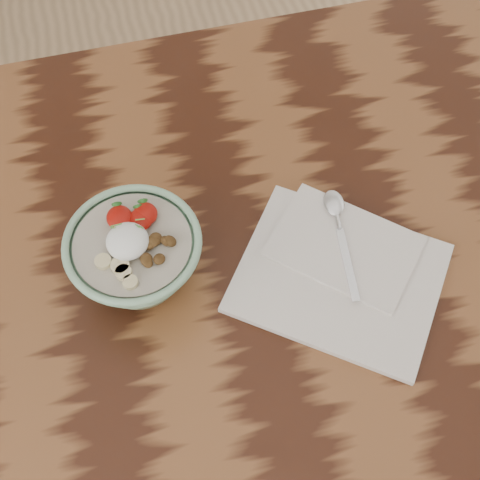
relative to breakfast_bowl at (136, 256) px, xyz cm
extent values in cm
cube|color=#34180D|center=(13.71, 0.67, -8.08)|extent=(160.00, 90.00, 4.00)
cylinder|color=#87B693|center=(-0.02, -0.03, -5.52)|extent=(7.81, 7.81, 1.12)
torus|color=#87B693|center=(-0.02, -0.03, 3.59)|extent=(17.76, 17.76, 1.02)
cylinder|color=#BCB19C|center=(-0.02, -0.03, 3.03)|extent=(15.06, 15.06, 0.93)
ellipsoid|color=white|center=(-0.49, -0.27, 4.53)|extent=(5.39, 5.39, 2.97)
ellipsoid|color=#940D06|center=(1.69, 2.66, 4.33)|extent=(3.03, 3.34, 1.67)
cone|color=#286623|center=(1.69, 4.02, 4.63)|extent=(1.40, 1.03, 1.52)
ellipsoid|color=#940D06|center=(-0.92, 3.51, 4.41)|extent=(3.33, 3.66, 1.83)
cone|color=#286623|center=(-0.92, 5.01, 4.71)|extent=(1.40, 1.03, 1.52)
ellipsoid|color=#940D06|center=(2.38, 3.31, 4.36)|extent=(3.13, 3.44, 1.72)
cone|color=#286623|center=(2.38, 4.72, 4.66)|extent=(1.40, 1.03, 1.52)
cylinder|color=#D3C18B|center=(-3.90, -2.02, 3.90)|extent=(2.11, 2.11, 0.70)
cylinder|color=#D3C18B|center=(-1.96, -3.10, 3.90)|extent=(2.35, 2.35, 0.70)
cylinder|color=#D3C18B|center=(-1.69, -4.14, 3.90)|extent=(2.05, 2.05, 0.70)
cylinder|color=#D3C18B|center=(-1.11, -5.66, 3.90)|extent=(1.90, 1.90, 0.70)
ellipsoid|color=#533718|center=(3.01, -0.33, 4.05)|extent=(1.99, 1.95, 0.88)
ellipsoid|color=#533718|center=(1.34, -3.15, 4.11)|extent=(1.82, 1.99, 0.96)
ellipsoid|color=#533718|center=(2.58, -0.77, 4.09)|extent=(2.42, 2.42, 0.89)
ellipsoid|color=#533718|center=(4.13, -1.07, 4.03)|extent=(1.59, 1.81, 0.89)
ellipsoid|color=#533718|center=(2.88, -3.44, 4.05)|extent=(2.16, 2.16, 0.95)
ellipsoid|color=#533718|center=(2.95, -0.75, 3.97)|extent=(1.80, 1.76, 1.05)
ellipsoid|color=#533718|center=(4.69, -1.30, 4.11)|extent=(2.14, 2.24, 1.13)
ellipsoid|color=#533718|center=(1.84, -1.13, 3.90)|extent=(1.56, 1.61, 0.93)
ellipsoid|color=#533718|center=(1.27, -2.86, 4.01)|extent=(2.09, 2.09, 1.00)
ellipsoid|color=#533718|center=(1.40, -3.59, 4.01)|extent=(1.68, 1.80, 1.00)
ellipsoid|color=#533718|center=(1.95, -1.11, 4.04)|extent=(1.83, 1.80, 0.93)
cylinder|color=#518F3C|center=(-1.56, 1.38, 5.50)|extent=(1.25, 0.70, 0.22)
cylinder|color=#518F3C|center=(0.73, 0.16, 5.50)|extent=(0.96, 0.51, 0.21)
cylinder|color=#518F3C|center=(-1.25, 0.39, 5.50)|extent=(0.90, 0.86, 0.22)
cylinder|color=#518F3C|center=(-1.44, 1.80, 5.50)|extent=(1.46, 0.23, 0.23)
cylinder|color=#518F3C|center=(-1.45, 0.39, 5.50)|extent=(0.25, 0.95, 0.21)
cylinder|color=#518F3C|center=(1.31, 0.91, 5.50)|extent=(1.01, 0.90, 0.22)
cylinder|color=#518F3C|center=(-0.80, -1.62, 5.50)|extent=(1.50, 0.46, 0.23)
cylinder|color=#518F3C|center=(1.59, 1.91, 5.50)|extent=(1.21, 0.35, 0.22)
cylinder|color=#518F3C|center=(-1.53, -0.80, 5.50)|extent=(0.37, 1.30, 0.22)
cylinder|color=#518F3C|center=(-0.47, 0.65, 5.50)|extent=(0.71, 0.86, 0.21)
cylinder|color=#518F3C|center=(0.78, 0.90, 5.50)|extent=(1.26, 0.44, 0.22)
cylinder|color=#518F3C|center=(0.47, -0.23, 5.50)|extent=(1.34, 0.88, 0.23)
cube|color=silver|center=(26.33, -6.97, -5.56)|extent=(34.51, 33.45, 1.03)
cube|color=silver|center=(28.40, -2.84, -4.74)|extent=(23.54, 23.19, 0.62)
cube|color=silver|center=(27.77, -5.90, -4.25)|extent=(2.47, 11.37, 0.34)
cylinder|color=silver|center=(28.66, 1.19, -4.08)|extent=(1.05, 3.02, 0.69)
ellipsoid|color=silver|center=(29.01, 4.00, -3.96)|extent=(3.55, 4.86, 0.94)
camera|label=1|loc=(2.88, -44.23, 76.31)|focal=50.00mm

